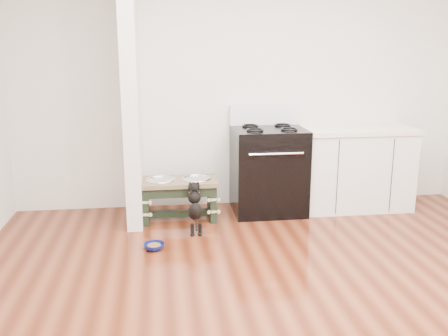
{
  "coord_description": "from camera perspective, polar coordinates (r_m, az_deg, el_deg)",
  "views": [
    {
      "loc": [
        -0.91,
        -2.97,
        1.78
      ],
      "look_at": [
        -0.29,
        1.76,
        0.6
      ],
      "focal_mm": 40.0,
      "sensor_mm": 36.0,
      "label": 1
    }
  ],
  "objects": [
    {
      "name": "dog_feeder",
      "position": [
        5.19,
        -5.19,
        -2.68
      ],
      "size": [
        0.79,
        0.42,
        0.45
      ],
      "color": "black",
      "rests_on": "ground"
    },
    {
      "name": "partition_wall",
      "position": [
        5.1,
        -10.58,
        8.79
      ],
      "size": [
        0.15,
        0.8,
        2.7
      ],
      "primitive_type": "cube",
      "color": "silver",
      "rests_on": "ground"
    },
    {
      "name": "oven_range",
      "position": [
        5.42,
        5.08,
        -0.09
      ],
      "size": [
        0.76,
        0.69,
        1.14
      ],
      "color": "black",
      "rests_on": "ground"
    },
    {
      "name": "puppy",
      "position": [
        4.87,
        -3.34,
        -4.33
      ],
      "size": [
        0.14,
        0.4,
        0.48
      ],
      "color": "black",
      "rests_on": "ground"
    },
    {
      "name": "ground",
      "position": [
        3.58,
        8.58,
        -16.12
      ],
      "size": [
        5.0,
        5.0,
        0.0
      ],
      "primitive_type": "plane",
      "color": "#471A0C",
      "rests_on": "ground"
    },
    {
      "name": "floor_bowl",
      "position": [
        4.56,
        -7.99,
        -8.88
      ],
      "size": [
        0.22,
        0.22,
        0.06
      ],
      "rotation": [
        0.0,
        0.0,
        0.2
      ],
      "color": "navy",
      "rests_on": "ground"
    },
    {
      "name": "room_shell",
      "position": [
        3.11,
        9.66,
        10.71
      ],
      "size": [
        5.0,
        5.0,
        5.0
      ],
      "color": "silver",
      "rests_on": "ground"
    },
    {
      "name": "cabinet_run",
      "position": [
        5.73,
        14.65,
        0.02
      ],
      "size": [
        1.24,
        0.64,
        0.91
      ],
      "color": "white",
      "rests_on": "ground"
    }
  ]
}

